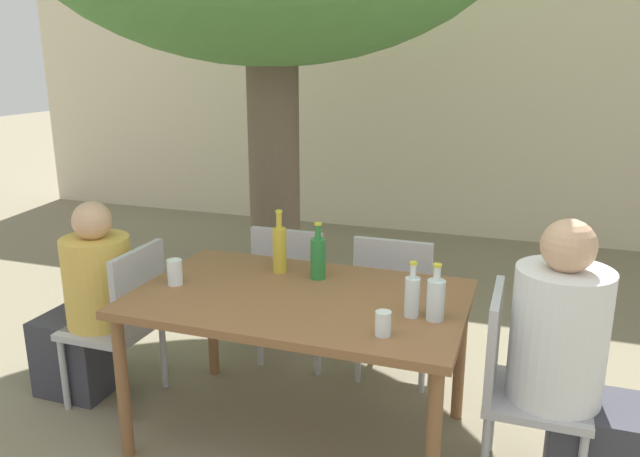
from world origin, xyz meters
TOP-DOWN VIEW (x-y plane):
  - ground_plane at (0.00, 0.00)m, footprint 30.00×30.00m
  - cafe_building_wall at (0.00, 4.02)m, footprint 10.00×0.08m
  - dining_table_front at (0.00, 0.00)m, footprint 1.58×0.98m
  - patio_chair_0 at (-1.02, 0.00)m, footprint 0.44×0.44m
  - patio_chair_1 at (1.02, 0.00)m, footprint 0.44×0.44m
  - patio_chair_2 at (-0.32, 0.72)m, footprint 0.44×0.44m
  - patio_chair_3 at (0.32, 0.72)m, footprint 0.44×0.44m
  - person_seated_0 at (-1.26, -0.00)m, footprint 0.58×0.36m
  - person_seated_1 at (1.25, -0.00)m, footprint 0.60×0.40m
  - water_bottle_0 at (0.66, -0.08)m, footprint 0.08×0.08m
  - oil_cruet_1 at (-0.22, 0.27)m, footprint 0.07×0.07m
  - green_bottle_2 at (0.01, 0.24)m, footprint 0.08×0.08m
  - water_bottle_3 at (0.56, -0.07)m, footprint 0.07×0.07m
  - drinking_glass_0 at (0.48, -0.31)m, footprint 0.07×0.07m
  - drinking_glass_1 at (-0.64, -0.07)m, footprint 0.08×0.08m

SIDE VIEW (x-z plane):
  - ground_plane at x=0.00m, z-range 0.00..0.00m
  - patio_chair_0 at x=-1.02m, z-range 0.06..0.96m
  - patio_chair_1 at x=1.02m, z-range 0.06..0.96m
  - patio_chair_2 at x=-0.32m, z-range 0.06..0.96m
  - patio_chair_3 at x=0.32m, z-range 0.06..0.96m
  - person_seated_0 at x=-1.26m, z-range -0.06..1.08m
  - person_seated_1 at x=1.25m, z-range -0.05..1.19m
  - dining_table_front at x=0.00m, z-range 0.31..1.08m
  - drinking_glass_0 at x=0.48m, z-range 0.77..0.87m
  - drinking_glass_1 at x=-0.64m, z-range 0.77..0.90m
  - water_bottle_3 at x=0.56m, z-range 0.74..0.99m
  - water_bottle_0 at x=0.66m, z-range 0.74..0.99m
  - green_bottle_2 at x=0.01m, z-range 0.74..1.03m
  - oil_cruet_1 at x=-0.22m, z-range 0.73..1.07m
  - cafe_building_wall at x=0.00m, z-range 0.00..2.80m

